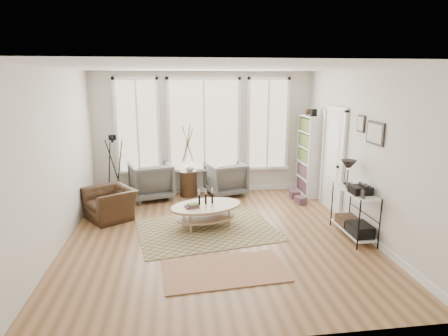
{
  "coord_description": "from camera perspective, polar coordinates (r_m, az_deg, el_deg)",
  "views": [
    {
      "loc": [
        -0.68,
        -6.13,
        2.72
      ],
      "look_at": [
        0.2,
        0.6,
        1.1
      ],
      "focal_mm": 30.0,
      "sensor_mm": 36.0,
      "label": 1
    }
  ],
  "objects": [
    {
      "name": "room",
      "position": [
        6.33,
        -0.94,
        1.63
      ],
      "size": [
        5.5,
        5.54,
        2.9
      ],
      "color": "#956B45",
      "rests_on": "ground"
    },
    {
      "name": "bay_window",
      "position": [
        8.94,
        -3.05,
        6.26
      ],
      "size": [
        4.14,
        0.12,
        2.24
      ],
      "color": "tan",
      "rests_on": "ground"
    },
    {
      "name": "door",
      "position": [
        8.13,
        16.28,
        1.55
      ],
      "size": [
        0.09,
        1.06,
        2.22
      ],
      "color": "silver",
      "rests_on": "ground"
    },
    {
      "name": "bookcase",
      "position": [
        9.09,
        12.76,
        1.89
      ],
      "size": [
        0.31,
        0.85,
        2.06
      ],
      "color": "white",
      "rests_on": "ground"
    },
    {
      "name": "low_shelf",
      "position": [
        6.95,
        19.24,
        -5.89
      ],
      "size": [
        0.38,
        1.08,
        1.3
      ],
      "color": "white",
      "rests_on": "ground"
    },
    {
      "name": "wall_art",
      "position": [
        6.76,
        21.53,
        5.32
      ],
      "size": [
        0.04,
        0.88,
        0.44
      ],
      "color": "black",
      "rests_on": "ground"
    },
    {
      "name": "rug_main",
      "position": [
        7.02,
        -2.64,
        -9.35
      ],
      "size": [
        2.75,
        2.25,
        0.01
      ],
      "primitive_type": "cube",
      "rotation": [
        0.0,
        0.0,
        0.18
      ],
      "color": "brown",
      "rests_on": "ground"
    },
    {
      "name": "rug_runner",
      "position": [
        5.62,
        0.05,
        -15.34
      ],
      "size": [
        1.84,
        1.12,
        0.01
      ],
      "primitive_type": "cube",
      "rotation": [
        0.0,
        0.0,
        0.08
      ],
      "color": "brown",
      "rests_on": "ground"
    },
    {
      "name": "coffee_table",
      "position": [
        7.05,
        -2.8,
        -6.37
      ],
      "size": [
        1.53,
        1.19,
        0.62
      ],
      "color": "tan",
      "rests_on": "ground"
    },
    {
      "name": "armchair_left",
      "position": [
        8.82,
        -11.06,
        -1.94
      ],
      "size": [
        1.12,
        1.14,
        0.85
      ],
      "primitive_type": "imported",
      "rotation": [
        0.0,
        0.0,
        3.41
      ],
      "color": "#5E5E59",
      "rests_on": "ground"
    },
    {
      "name": "armchair_right",
      "position": [
        8.96,
        0.24,
        -1.61
      ],
      "size": [
        1.04,
        1.06,
        0.79
      ],
      "primitive_type": "imported",
      "rotation": [
        0.0,
        0.0,
        3.41
      ],
      "color": "#5E5E59",
      "rests_on": "ground"
    },
    {
      "name": "side_table",
      "position": [
        8.79,
        -5.54,
        0.88
      ],
      "size": [
        0.41,
        0.41,
        1.71
      ],
      "color": "#392314",
      "rests_on": "ground"
    },
    {
      "name": "vase",
      "position": [
        8.81,
        -5.24,
        0.26
      ],
      "size": [
        0.26,
        0.26,
        0.22
      ],
      "primitive_type": "imported",
      "rotation": [
        0.0,
        0.0,
        -0.25
      ],
      "color": "silver",
      "rests_on": "side_table"
    },
    {
      "name": "accent_chair",
      "position": [
        7.82,
        -16.97,
        -5.19
      ],
      "size": [
        1.23,
        1.2,
        0.61
      ],
      "primitive_type": "imported",
      "rotation": [
        0.0,
        0.0,
        -0.98
      ],
      "color": "#392314",
      "rests_on": "ground"
    },
    {
      "name": "tripod_camera",
      "position": [
        8.65,
        -16.34,
        -0.58
      ],
      "size": [
        0.54,
        0.54,
        1.54
      ],
      "color": "black",
      "rests_on": "ground"
    },
    {
      "name": "book_stack_near",
      "position": [
        8.95,
        10.69,
        -3.94
      ],
      "size": [
        0.22,
        0.28,
        0.17
      ],
      "primitive_type": "cube",
      "rotation": [
        0.0,
        0.0,
        -0.06
      ],
      "color": "brown",
      "rests_on": "ground"
    },
    {
      "name": "book_stack_far",
      "position": [
        8.56,
        11.59,
        -4.83
      ],
      "size": [
        0.24,
        0.28,
        0.16
      ],
      "primitive_type": "cube",
      "rotation": [
        0.0,
        0.0,
        0.22
      ],
      "color": "brown",
      "rests_on": "ground"
    }
  ]
}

